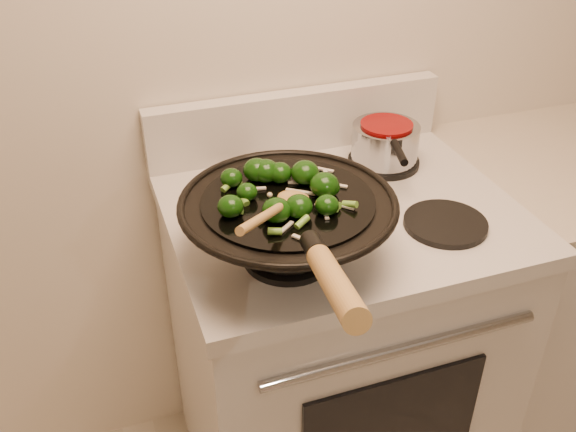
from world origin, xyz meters
name	(u,v)px	position (x,y,z in m)	size (l,w,h in m)	color
stove	(333,349)	(-0.30, 1.17, 0.47)	(0.78, 0.67, 1.08)	silver
counter_unit	(574,284)	(0.51, 1.20, 0.46)	(0.85, 0.62, 0.91)	silver
wok	(289,226)	(-0.48, 1.01, 1.00)	(0.42, 0.69, 0.27)	black
stirfry	(283,186)	(-0.48, 1.04, 1.08)	(0.27, 0.29, 0.05)	#0E3307
wooden_spoon	(280,206)	(-0.52, 0.95, 1.09)	(0.20, 0.24, 0.10)	#AF8244
saucepan	(385,142)	(-0.12, 1.32, 0.98)	(0.17, 0.26, 0.10)	#94969C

